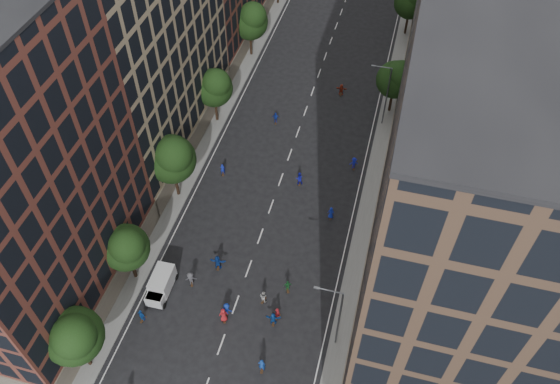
{
  "coord_description": "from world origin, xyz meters",
  "views": [
    {
      "loc": [
        11.63,
        -12.71,
        48.97
      ],
      "look_at": [
        0.9,
        27.76,
        2.0
      ],
      "focal_mm": 35.0,
      "sensor_mm": 36.0,
      "label": 1
    }
  ],
  "objects_px": {
    "streetlamp_far": "(386,93)",
    "cargo_van": "(161,285)",
    "streetlamp_near": "(337,316)",
    "skater_1": "(262,365)"
  },
  "relations": [
    {
      "from": "streetlamp_near",
      "to": "cargo_van",
      "type": "bearing_deg",
      "value": 176.51
    },
    {
      "from": "skater_1",
      "to": "cargo_van",
      "type": "bearing_deg",
      "value": -31.52
    },
    {
      "from": "streetlamp_far",
      "to": "skater_1",
      "type": "bearing_deg",
      "value": -98.9
    },
    {
      "from": "streetlamp_near",
      "to": "streetlamp_far",
      "type": "height_order",
      "value": "same"
    },
    {
      "from": "skater_1",
      "to": "streetlamp_far",
      "type": "bearing_deg",
      "value": -106.3
    },
    {
      "from": "streetlamp_far",
      "to": "cargo_van",
      "type": "bearing_deg",
      "value": -119.67
    },
    {
      "from": "streetlamp_far",
      "to": "cargo_van",
      "type": "xyz_separation_m",
      "value": [
        -18.17,
        -31.89,
        -3.97
      ]
    },
    {
      "from": "streetlamp_far",
      "to": "skater_1",
      "type": "height_order",
      "value": "streetlamp_far"
    },
    {
      "from": "streetlamp_near",
      "to": "streetlamp_far",
      "type": "bearing_deg",
      "value": 90.0
    },
    {
      "from": "streetlamp_far",
      "to": "streetlamp_near",
      "type": "bearing_deg",
      "value": -90.0
    }
  ]
}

